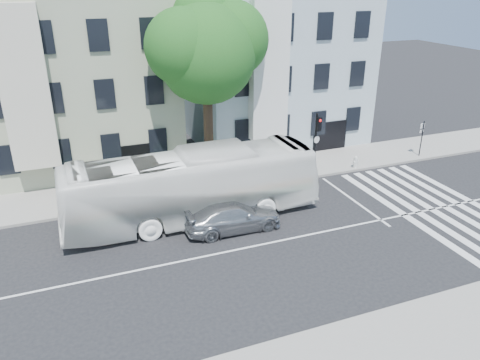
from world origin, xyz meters
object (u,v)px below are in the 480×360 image
bus (192,186)px  traffic_signal (317,138)px  sedan (233,216)px  fire_hydrant (355,162)px

bus → traffic_signal: bearing=-75.6°
bus → sedan: bearing=-141.2°
sedan → fire_hydrant: (10.07, 4.42, -0.15)m
sedan → fire_hydrant: 11.00m
traffic_signal → bus: bearing=176.7°
sedan → traffic_signal: traffic_signal is taller
bus → fire_hydrant: bus is taller
bus → sedan: size_ratio=2.70×
sedan → fire_hydrant: size_ratio=6.15×
sedan → traffic_signal: 8.21m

